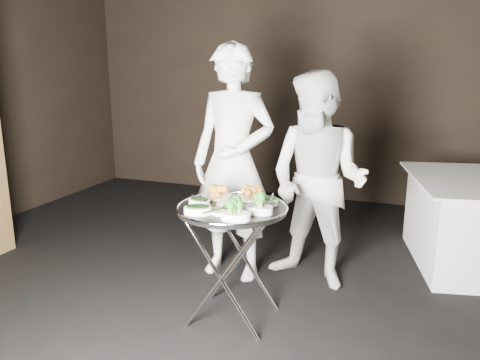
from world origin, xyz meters
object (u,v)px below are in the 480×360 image
(waiter_left, at_px, (233,163))
(waiter_right, at_px, (318,181))
(serving_tray, at_px, (232,208))
(tray_stand, at_px, (232,258))

(waiter_left, xyz_separation_m, waiter_right, (0.67, 0.06, -0.11))
(waiter_right, bearing_deg, serving_tray, -102.99)
(waiter_right, bearing_deg, waiter_left, -158.70)
(tray_stand, relative_size, waiter_right, 0.47)
(waiter_left, height_order, waiter_right, waiter_left)
(tray_stand, bearing_deg, waiter_right, 61.09)
(tray_stand, bearing_deg, serving_tray, -116.57)
(tray_stand, distance_m, waiter_right, 0.94)
(tray_stand, xyz_separation_m, waiter_left, (-0.26, 0.69, 0.50))
(tray_stand, relative_size, serving_tray, 1.08)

